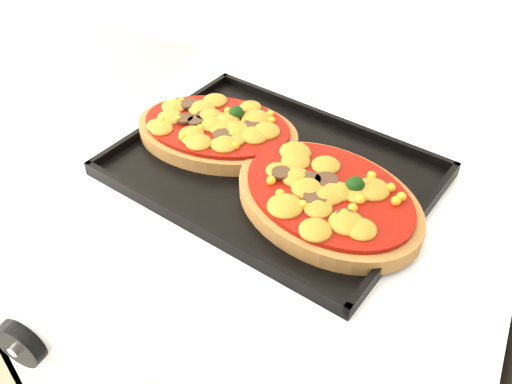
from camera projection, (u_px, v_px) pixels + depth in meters
The scene contains 5 objects.
stove at pixel (280, 366), 1.06m from camera, with size 0.60×0.60×0.91m, color silver.
knob_left at pixel (21, 344), 0.64m from camera, with size 0.06×0.06×0.02m, color black.
baking_tray at pixel (272, 169), 0.76m from camera, with size 0.40×0.30×0.02m, color black.
pizza_left at pixel (217, 129), 0.81m from camera, with size 0.24×0.16×0.03m, color olive, non-canonical shape.
pizza_right at pixel (328, 197), 0.70m from camera, with size 0.25×0.18×0.04m, color olive, non-canonical shape.
Camera 1 is at (0.20, 1.15, 1.40)m, focal length 40.00 mm.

